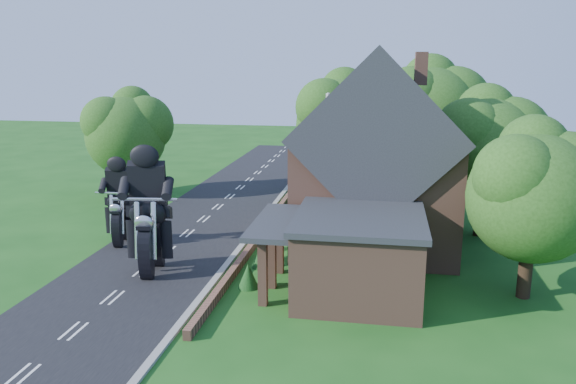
% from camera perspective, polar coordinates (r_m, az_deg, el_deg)
% --- Properties ---
extents(ground, '(120.00, 120.00, 0.00)m').
position_cam_1_polar(ground, '(27.23, -14.52, -7.84)').
color(ground, '#174A14').
rests_on(ground, ground).
extents(road, '(7.00, 80.00, 0.02)m').
position_cam_1_polar(road, '(27.23, -14.53, -7.82)').
color(road, black).
rests_on(road, ground).
extents(kerb, '(0.30, 80.00, 0.12)m').
position_cam_1_polar(kerb, '(25.97, -7.09, -8.41)').
color(kerb, gray).
rests_on(kerb, ground).
extents(garden_wall, '(0.30, 22.00, 0.40)m').
position_cam_1_polar(garden_wall, '(30.30, -3.18, -4.85)').
color(garden_wall, brown).
rests_on(garden_wall, ground).
extents(house, '(9.54, 8.64, 10.24)m').
position_cam_1_polar(house, '(29.53, 8.97, 2.83)').
color(house, brown).
rests_on(house, ground).
extents(annex, '(7.05, 5.94, 3.44)m').
position_cam_1_polar(annex, '(23.61, 6.91, -6.22)').
color(annex, brown).
rests_on(annex, ground).
extents(tree_annex_side, '(5.64, 5.20, 7.48)m').
position_cam_1_polar(tree_annex_side, '(24.48, 24.45, 0.49)').
color(tree_annex_side, black).
rests_on(tree_annex_side, ground).
extents(tree_house_right, '(6.51, 6.00, 8.40)m').
position_cam_1_polar(tree_house_right, '(32.50, 20.07, 4.64)').
color(tree_house_right, black).
rests_on(tree_house_right, ground).
extents(tree_behind_house, '(7.81, 7.20, 10.08)m').
position_cam_1_polar(tree_behind_house, '(39.48, 14.76, 7.91)').
color(tree_behind_house, black).
rests_on(tree_behind_house, ground).
extents(tree_behind_left, '(6.94, 6.40, 9.16)m').
position_cam_1_polar(tree_behind_left, '(40.45, 6.02, 7.68)').
color(tree_behind_left, black).
rests_on(tree_behind_left, ground).
extents(tree_far_road, '(6.08, 5.60, 7.84)m').
position_cam_1_polar(tree_far_road, '(41.44, -15.64, 6.16)').
color(tree_far_road, black).
rests_on(tree_far_road, ground).
extents(shrub_a, '(0.90, 0.90, 1.10)m').
position_cam_1_polar(shrub_a, '(24.47, -4.06, -8.48)').
color(shrub_a, '#123813').
rests_on(shrub_a, ground).
extents(shrub_b, '(0.90, 0.90, 1.10)m').
position_cam_1_polar(shrub_b, '(26.75, -2.77, -6.54)').
color(shrub_b, '#123813').
rests_on(shrub_b, ground).
extents(shrub_c, '(0.90, 0.90, 1.10)m').
position_cam_1_polar(shrub_c, '(29.06, -1.70, -4.90)').
color(shrub_c, '#123813').
rests_on(shrub_c, ground).
extents(shrub_d, '(0.90, 0.90, 1.10)m').
position_cam_1_polar(shrub_d, '(33.76, -0.01, -2.30)').
color(shrub_d, '#123813').
rests_on(shrub_d, ground).
extents(shrub_e, '(0.90, 0.90, 1.10)m').
position_cam_1_polar(shrub_e, '(36.15, 0.67, -1.26)').
color(shrub_e, '#123813').
rests_on(shrub_e, ground).
extents(shrub_f, '(0.90, 0.90, 1.10)m').
position_cam_1_polar(shrub_f, '(38.54, 1.26, -0.34)').
color(shrub_f, '#123813').
rests_on(shrub_f, ground).
extents(motorcycle_lead, '(0.74, 1.98, 1.80)m').
position_cam_1_polar(motorcycle_lead, '(26.65, -13.68, -6.19)').
color(motorcycle_lead, black).
rests_on(motorcycle_lead, ground).
extents(motorcycle_follow, '(0.51, 1.56, 1.43)m').
position_cam_1_polar(motorcycle_follow, '(31.24, -16.47, -3.84)').
color(motorcycle_follow, black).
rests_on(motorcycle_follow, ground).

